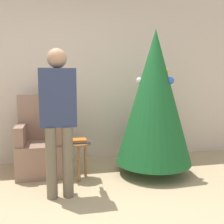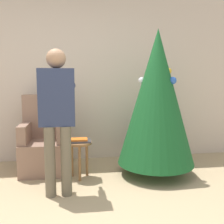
# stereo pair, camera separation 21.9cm
# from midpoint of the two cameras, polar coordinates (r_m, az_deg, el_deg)

# --- Properties ---
(wall_back) EXTENTS (8.00, 0.06, 2.70)m
(wall_back) POSITION_cam_midpoint_polar(r_m,az_deg,el_deg) (4.29, -5.69, 7.60)
(wall_back) COLOR beige
(wall_back) RESTS_ON ground_plane
(christmas_tree) EXTENTS (1.04, 1.04, 1.98)m
(christmas_tree) POSITION_cam_midpoint_polar(r_m,az_deg,el_deg) (3.60, 11.46, 3.09)
(christmas_tree) COLOR brown
(christmas_tree) RESTS_ON ground_plane
(armchair) EXTENTS (0.63, 0.63, 1.09)m
(armchair) POSITION_cam_midpoint_polar(r_m,az_deg,el_deg) (3.89, -12.94, -6.90)
(armchair) COLOR #93705B
(armchair) RESTS_ON ground_plane
(person_standing) EXTENTS (0.42, 0.57, 1.65)m
(person_standing) POSITION_cam_midpoint_polar(r_m,az_deg,el_deg) (2.95, -9.79, 0.56)
(person_standing) COLOR #6B604C
(person_standing) RESTS_ON ground_plane
(side_stool) EXTENTS (0.33, 0.33, 0.49)m
(side_stool) POSITION_cam_midpoint_polar(r_m,az_deg,el_deg) (3.52, -5.34, -8.11)
(side_stool) COLOR olive
(side_stool) RESTS_ON ground_plane
(laptop) EXTENTS (0.31, 0.21, 0.02)m
(laptop) POSITION_cam_midpoint_polar(r_m,az_deg,el_deg) (3.50, -5.36, -6.34)
(laptop) COLOR #38383D
(laptop) RESTS_ON side_stool
(book) EXTENTS (0.22, 0.16, 0.02)m
(book) POSITION_cam_midpoint_polar(r_m,az_deg,el_deg) (3.49, -5.37, -5.99)
(book) COLOR orange
(book) RESTS_ON laptop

